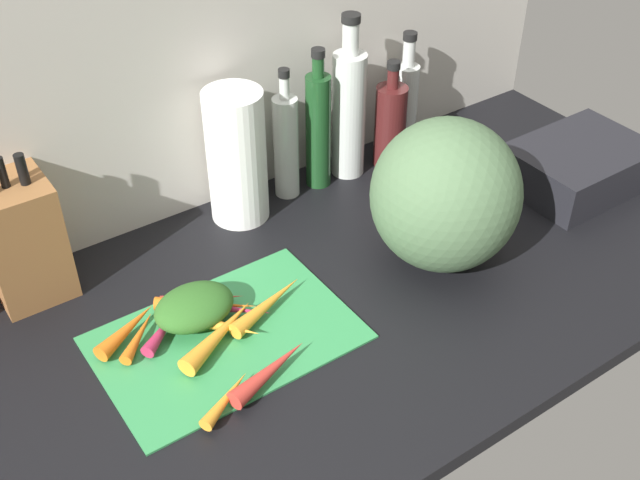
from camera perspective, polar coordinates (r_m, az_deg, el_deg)
name	(u,v)px	position (r cm, az deg, el deg)	size (l,w,h in cm)	color
ground_plane	(327,298)	(142.91, 0.51, -4.22)	(170.00, 80.00, 3.00)	black
wall_back	(211,61)	(153.34, -7.93, 12.72)	(170.00, 3.00, 60.00)	#BCB7AD
cutting_board	(227,338)	(133.72, -6.74, -7.07)	(42.42, 28.77, 0.80)	#338C4C
carrot_0	(221,326)	(133.23, -7.21, -6.17)	(3.05, 3.05, 13.87)	orange
carrot_1	(219,334)	(131.54, -7.31, -6.76)	(3.47, 3.47, 17.64)	orange
carrot_2	(270,371)	(125.24, -3.66, -9.43)	(3.23, 3.23, 16.01)	red
carrot_3	(229,309)	(136.63, -6.60, -5.00)	(2.19, 2.19, 14.49)	#B2264C
carrot_4	(164,328)	(134.77, -11.20, -6.27)	(2.42, 2.42, 11.98)	#B2264C
carrot_5	(127,329)	(135.46, -13.80, -6.30)	(2.99, 2.99, 13.22)	orange
carrot_6	(226,398)	(122.71, -6.81, -11.33)	(2.27, 2.27, 11.64)	orange
carrot_7	(139,336)	(134.48, -13.00, -6.79)	(2.13, 2.13, 11.39)	orange
carrot_8	(202,299)	(139.33, -8.53, -4.23)	(2.06, 2.06, 14.44)	red
carrot_9	(268,304)	(136.37, -3.82, -4.66)	(2.99, 2.99, 16.94)	orange
carrot_10	(206,305)	(137.77, -8.28, -4.67)	(2.44, 2.44, 17.68)	orange
carrot_greens_pile	(194,307)	(135.08, -9.10, -4.81)	(14.00, 10.77, 5.92)	#2D6023
winter_squash	(445,195)	(142.80, 9.07, 3.23)	(27.28, 27.17, 28.41)	#4C6B47
knife_block	(21,238)	(144.93, -20.85, 0.12)	(12.64, 13.54, 27.98)	brown
paper_towel_roll	(237,157)	(153.67, -6.06, 6.02)	(11.64, 11.64, 27.43)	white
bottle_0	(286,145)	(160.67, -2.48, 6.88)	(5.17, 5.17, 28.33)	silver
bottle_1	(318,129)	(163.04, -0.13, 8.07)	(5.27, 5.27, 30.68)	#19421E
bottle_2	(349,111)	(166.30, 2.10, 9.35)	(7.11, 7.11, 35.78)	silver
bottle_3	(390,124)	(172.45, 5.10, 8.36)	(6.90, 6.90, 24.33)	#471919
bottle_4	(405,102)	(178.99, 6.20, 9.93)	(5.44, 5.44, 27.26)	silver
dish_rack	(578,166)	(175.60, 18.21, 5.12)	(28.28, 21.01, 9.33)	black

